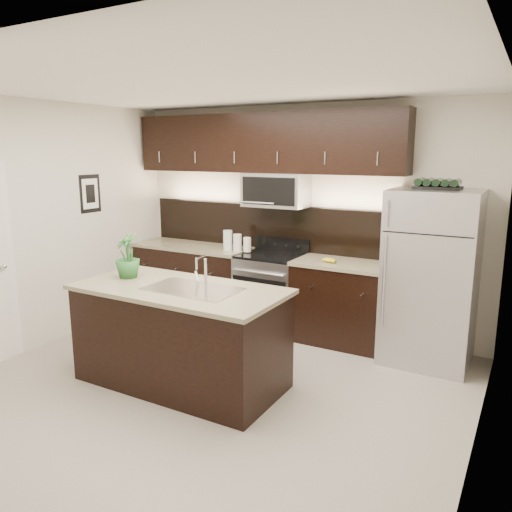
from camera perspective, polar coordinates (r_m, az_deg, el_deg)
The scene contains 12 objects.
ground at distance 4.83m, azimuth -5.27°, elevation -14.67°, with size 4.50×4.50×0.00m, color gray.
room_walls at distance 4.38m, azimuth -7.17°, elevation 5.77°, with size 4.52×4.02×2.71m.
counter_run at distance 6.23m, azimuth 0.06°, elevation -3.80°, with size 3.51×0.65×0.94m.
upper_fixtures at distance 6.11m, azimuth 0.98°, elevation 11.75°, with size 3.49×0.40×1.66m.
island at distance 4.76m, azimuth -8.59°, elevation -8.98°, with size 1.96×0.96×0.94m.
sink_faucet at distance 4.53m, azimuth -7.20°, elevation -3.57°, with size 0.84×0.50×0.28m.
refrigerator at distance 5.38m, azimuth 19.36°, elevation -2.34°, with size 0.86×0.78×1.79m, color #B2B2B7.
wine_rack at distance 5.24m, azimuth 20.07°, elevation 7.71°, with size 0.44×0.27×0.10m.
plant at distance 5.01m, azimuth -14.48°, elevation 0.04°, with size 0.24×0.24×0.44m, color #276228.
canisters at distance 6.20m, azimuth -2.41°, elevation 1.62°, with size 0.37×0.13×0.25m.
french_press at distance 5.45m, azimuth 14.86°, elevation -0.16°, with size 0.11×0.11×0.31m.
bananas at distance 5.64m, azimuth 8.10°, elevation -0.40°, with size 0.16×0.13×0.05m, color gold.
Camera 1 is at (2.49, -3.53, 2.16)m, focal length 35.00 mm.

